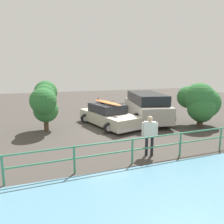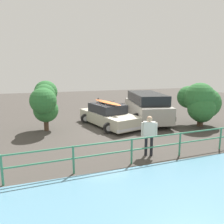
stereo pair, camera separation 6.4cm
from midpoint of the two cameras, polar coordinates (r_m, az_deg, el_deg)
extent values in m
cube|color=#423D38|center=(12.71, -1.08, -4.25)|extent=(44.00, 44.00, 0.02)
cube|color=#B7B29E|center=(13.14, -0.70, -1.55)|extent=(2.80, 4.68, 0.63)
cube|color=#23262B|center=(13.17, -1.12, 1.03)|extent=(2.01, 2.42, 0.52)
cube|color=silver|center=(11.50, 5.13, -4.45)|extent=(1.74, 0.55, 0.14)
cube|color=silver|center=(14.99, -5.15, -0.78)|extent=(1.74, 0.55, 0.14)
cylinder|color=black|center=(12.63, 6.04, -3.00)|extent=(0.58, 0.18, 0.58)
cylinder|color=#99999E|center=(12.63, 6.04, -3.00)|extent=(0.32, 0.19, 0.32)
cylinder|color=black|center=(11.61, -0.74, -4.19)|extent=(0.58, 0.18, 0.58)
cylinder|color=#99999E|center=(11.61, -0.74, -4.19)|extent=(0.32, 0.19, 0.32)
cylinder|color=black|center=(14.76, -0.67, -0.88)|extent=(0.58, 0.18, 0.58)
cylinder|color=#99999E|center=(14.76, -0.67, -0.88)|extent=(0.32, 0.19, 0.32)
cylinder|color=black|center=(13.90, -6.81, -1.71)|extent=(0.58, 0.18, 0.58)
cylinder|color=#99999E|center=(13.90, -6.81, -1.71)|extent=(0.32, 0.19, 0.32)
cylinder|color=black|center=(12.64, 0.28, 1.98)|extent=(1.77, 0.49, 0.03)
cylinder|color=black|center=(13.61, -2.43, 2.62)|extent=(1.77, 0.49, 0.03)
ellipsoid|color=orange|center=(13.09, -1.11, 2.55)|extent=(1.15, 2.93, 0.09)
cone|color=black|center=(14.08, -3.51, 3.61)|extent=(0.10, 0.10, 0.14)
cube|color=#9E998E|center=(14.33, 9.11, 0.57)|extent=(2.81, 5.16, 0.98)
cube|color=black|center=(14.21, 9.21, 3.71)|extent=(2.45, 4.08, 0.60)
cylinder|color=black|center=(16.74, 6.68, 2.48)|extent=(0.79, 0.33, 0.77)
cylinder|color=black|center=(13.36, 14.80, -1.92)|extent=(0.86, 0.22, 0.86)
cylinder|color=#99999E|center=(13.36, 14.80, -1.92)|extent=(0.47, 0.23, 0.47)
cylinder|color=black|center=(12.77, 6.78, -2.22)|extent=(0.86, 0.22, 0.86)
cylinder|color=#99999E|center=(12.77, 6.78, -2.22)|extent=(0.47, 0.23, 0.47)
cylinder|color=black|center=(16.05, 10.90, 0.39)|extent=(0.86, 0.22, 0.86)
cylinder|color=#99999E|center=(16.05, 10.90, 0.39)|extent=(0.47, 0.23, 0.47)
cylinder|color=black|center=(15.56, 4.16, 0.23)|extent=(0.86, 0.22, 0.86)
cylinder|color=#99999E|center=(15.56, 4.16, 0.23)|extent=(0.47, 0.23, 0.47)
cylinder|color=black|center=(8.80, 10.47, -8.75)|extent=(0.11, 0.11, 0.78)
cylinder|color=black|center=(8.79, 9.07, -8.72)|extent=(0.11, 0.11, 0.78)
cube|color=silver|center=(8.59, 9.92, -4.42)|extent=(0.49, 0.36, 0.59)
sphere|color=#D6A884|center=(8.49, 10.01, -1.74)|extent=(0.21, 0.21, 0.21)
cylinder|color=silver|center=(8.61, 11.71, -4.61)|extent=(0.08, 0.08, 0.56)
cylinder|color=silver|center=(8.58, 8.11, -4.54)|extent=(0.08, 0.08, 0.56)
cylinder|color=#387F5B|center=(10.41, 26.62, -6.18)|extent=(0.07, 0.07, 0.95)
cylinder|color=#387F5B|center=(9.02, 17.50, -8.05)|extent=(0.07, 0.07, 0.95)
cylinder|color=#387F5B|center=(7.94, 5.39, -10.19)|extent=(0.07, 0.07, 0.95)
cylinder|color=#387F5B|center=(7.32, -9.78, -12.21)|extent=(0.07, 0.07, 0.95)
cylinder|color=#387F5B|center=(7.27, -26.61, -13.46)|extent=(0.07, 0.07, 0.95)
cylinder|color=#387F5B|center=(8.29, 11.97, -6.21)|extent=(10.43, 0.45, 0.06)
cylinder|color=#387F5B|center=(8.42, 11.86, -8.80)|extent=(10.43, 0.45, 0.06)
cylinder|color=#4C3828|center=(12.66, -16.64, -3.29)|extent=(0.26, 0.26, 0.62)
sphere|color=#2D6B33|center=(11.83, -17.38, 2.80)|extent=(1.38, 1.38, 1.38)
sphere|color=#2D6B33|center=(12.47, -17.05, 2.60)|extent=(1.02, 1.02, 1.02)
sphere|color=#2D6B33|center=(12.50, -16.74, 0.52)|extent=(1.35, 1.35, 1.35)
sphere|color=#2D6B33|center=(12.84, -16.74, 5.04)|extent=(1.27, 1.27, 1.27)
sphere|color=#2D6B33|center=(12.31, -17.05, 4.31)|extent=(1.16, 1.16, 1.16)
cylinder|color=#4C3828|center=(14.14, 22.15, -2.19)|extent=(0.35, 0.35, 0.61)
sphere|color=#2D6B33|center=(14.09, 19.44, 3.71)|extent=(1.34, 1.34, 1.34)
sphere|color=#2D6B33|center=(14.19, 23.18, 2.19)|extent=(1.85, 1.85, 1.85)
sphere|color=#2D6B33|center=(13.62, 21.99, 3.45)|extent=(1.74, 1.74, 1.74)
sphere|color=#2D6B33|center=(13.44, 22.40, 0.89)|extent=(1.53, 1.53, 1.53)
sphere|color=#2D6B33|center=(14.02, 22.53, 0.29)|extent=(1.39, 1.39, 1.39)
camera|label=1|loc=(0.03, -89.85, 0.03)|focal=35.00mm
camera|label=2|loc=(0.03, 90.15, -0.03)|focal=35.00mm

